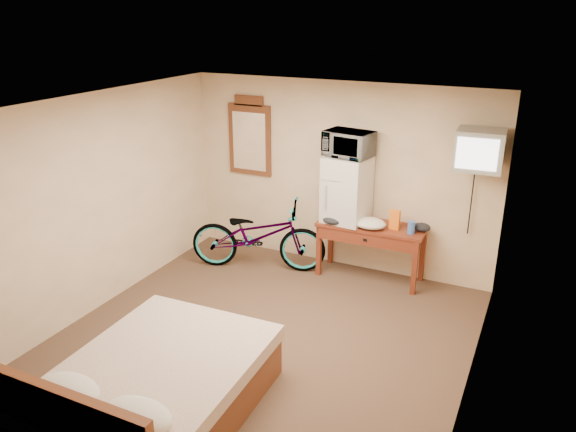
# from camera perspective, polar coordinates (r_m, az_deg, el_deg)

# --- Properties ---
(room) EXTENTS (4.60, 4.64, 2.50)m
(room) POSITION_cam_1_polar(r_m,az_deg,el_deg) (5.52, -3.36, -2.04)
(room) COLOR #452F22
(room) RESTS_ON ground
(desk) EXTENTS (1.38, 0.57, 0.75)m
(desk) POSITION_cam_1_polar(r_m,az_deg,el_deg) (7.26, 8.36, -1.83)
(desk) COLOR maroon
(desk) RESTS_ON floor
(mini_fridge) EXTENTS (0.57, 0.56, 0.86)m
(mini_fridge) POSITION_cam_1_polar(r_m,az_deg,el_deg) (7.21, 5.99, 2.73)
(mini_fridge) COLOR silver
(mini_fridge) RESTS_ON desk
(microwave) EXTENTS (0.64, 0.49, 0.32)m
(microwave) POSITION_cam_1_polar(r_m,az_deg,el_deg) (7.05, 6.17, 7.30)
(microwave) COLOR silver
(microwave) RESTS_ON mini_fridge
(snack_bag) EXTENTS (0.13, 0.08, 0.25)m
(snack_bag) POSITION_cam_1_polar(r_m,az_deg,el_deg) (7.11, 10.79, -0.37)
(snack_bag) COLOR orange
(snack_bag) RESTS_ON desk
(blue_cup) EXTENTS (0.09, 0.09, 0.16)m
(blue_cup) POSITION_cam_1_polar(r_m,az_deg,el_deg) (7.03, 12.42, -1.14)
(blue_cup) COLOR blue
(blue_cup) RESTS_ON desk
(cloth_cream) EXTENTS (0.41, 0.32, 0.13)m
(cloth_cream) POSITION_cam_1_polar(r_m,az_deg,el_deg) (7.11, 8.31, -0.73)
(cloth_cream) COLOR white
(cloth_cream) RESTS_ON desk
(cloth_dark_a) EXTENTS (0.28, 0.21, 0.11)m
(cloth_dark_a) POSITION_cam_1_polar(r_m,az_deg,el_deg) (7.20, 4.62, -0.41)
(cloth_dark_a) COLOR black
(cloth_dark_a) RESTS_ON desk
(cloth_dark_b) EXTENTS (0.22, 0.18, 0.10)m
(cloth_dark_b) POSITION_cam_1_polar(r_m,az_deg,el_deg) (7.15, 13.43, -1.11)
(cloth_dark_b) COLOR black
(cloth_dark_b) RESTS_ON desk
(crt_television) EXTENTS (0.54, 0.61, 0.46)m
(crt_television) POSITION_cam_1_polar(r_m,az_deg,el_deg) (6.68, 18.91, 6.38)
(crt_television) COLOR black
(crt_television) RESTS_ON room
(wall_mirror) EXTENTS (0.65, 0.04, 1.11)m
(wall_mirror) POSITION_cam_1_polar(r_m,az_deg,el_deg) (7.91, -3.91, 8.02)
(wall_mirror) COLOR brown
(wall_mirror) RESTS_ON room
(bicycle) EXTENTS (1.94, 1.15, 0.96)m
(bicycle) POSITION_cam_1_polar(r_m,az_deg,el_deg) (7.55, -3.06, -1.97)
(bicycle) COLOR black
(bicycle) RESTS_ON floor
(bed) EXTENTS (1.56, 2.03, 0.90)m
(bed) POSITION_cam_1_polar(r_m,az_deg,el_deg) (5.14, -13.54, -16.81)
(bed) COLOR brown
(bed) RESTS_ON floor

